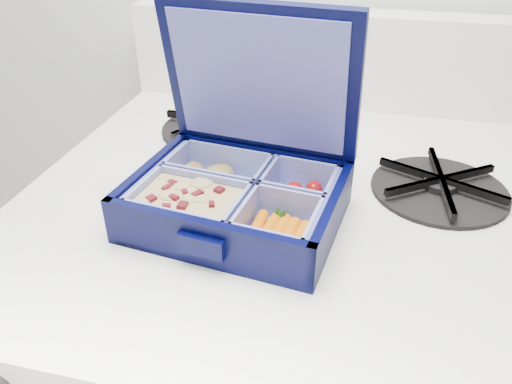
% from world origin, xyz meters
% --- Properties ---
extents(bento_box, '(0.25, 0.21, 0.05)m').
position_xyz_m(bento_box, '(-0.69, 1.55, 1.03)').
color(bento_box, black).
rests_on(bento_box, stove).
extents(burner_grate, '(0.22, 0.22, 0.02)m').
position_xyz_m(burner_grate, '(-0.46, 1.67, 1.01)').
color(burner_grate, black).
rests_on(burner_grate, stove).
extents(burner_grate_rear, '(0.19, 0.19, 0.02)m').
position_xyz_m(burner_grate_rear, '(-0.78, 1.78, 1.01)').
color(burner_grate_rear, black).
rests_on(burner_grate_rear, stove).
extents(fork, '(0.13, 0.12, 0.01)m').
position_xyz_m(fork, '(-0.67, 1.70, 1.00)').
color(fork, '#B9B7CC').
rests_on(fork, stove).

